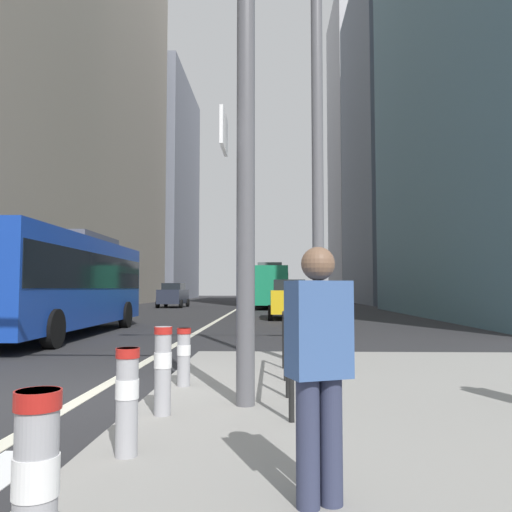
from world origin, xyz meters
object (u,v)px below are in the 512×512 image
(street_lamp_post, at_px, (317,73))
(car_oncoming_mid, at_px, (173,295))
(bollard_right, at_px, (163,366))
(bollard_back, at_px, (184,354))
(bollard_front, at_px, (36,491))
(bollard_left, at_px, (127,396))
(car_receding_near, at_px, (288,299))
(city_bus_red_receding, at_px, (270,284))
(traffic_signal_gantry, at_px, (56,74))
(city_bus_blue_oncoming, at_px, (61,278))
(pedestrian_far, at_px, (319,361))

(street_lamp_post, bearing_deg, car_oncoming_mid, 105.26)
(bollard_right, bearing_deg, bollard_back, 92.00)
(bollard_front, bearing_deg, car_oncoming_mid, 100.23)
(bollard_front, distance_m, bollard_left, 2.06)
(car_receding_near, bearing_deg, bollard_back, -96.31)
(bollard_left, xyz_separation_m, bollard_back, (-0.05, 2.99, -0.04))
(city_bus_red_receding, bearing_deg, traffic_signal_gantry, -94.06)
(city_bus_blue_oncoming, distance_m, car_oncoming_mid, 24.70)
(traffic_signal_gantry, distance_m, street_lamp_post, 4.53)
(city_bus_blue_oncoming, bearing_deg, pedestrian_far, -61.16)
(bollard_front, height_order, bollard_right, bollard_right)
(pedestrian_far, bearing_deg, bollard_left, 148.51)
(traffic_signal_gantry, bearing_deg, bollard_back, 39.44)
(bollard_front, xyz_separation_m, bollard_back, (-0.25, 5.03, -0.07))
(bollard_right, bearing_deg, car_receding_near, 84.36)
(car_receding_near, distance_m, bollard_left, 21.51)
(city_bus_red_receding, xyz_separation_m, bollard_left, (-0.97, -36.10, -1.20))
(traffic_signal_gantry, bearing_deg, car_receding_near, 80.01)
(car_oncoming_mid, bearing_deg, city_bus_red_receding, -4.10)
(city_bus_red_receding, height_order, traffic_signal_gantry, traffic_signal_gantry)
(bollard_front, bearing_deg, traffic_signal_gantry, 113.26)
(pedestrian_far, bearing_deg, city_bus_blue_oncoming, 118.84)
(car_receding_near, bearing_deg, street_lamp_post, -90.02)
(bollard_front, distance_m, pedestrian_far, 1.76)
(city_bus_red_receding, relative_size, pedestrian_far, 6.78)
(city_bus_blue_oncoming, bearing_deg, car_receding_near, 51.07)
(city_bus_blue_oncoming, bearing_deg, city_bus_red_receding, 74.70)
(car_oncoming_mid, distance_m, bollard_left, 37.28)
(car_receding_near, relative_size, bollard_back, 5.44)
(bollard_left, bearing_deg, traffic_signal_gantry, 128.73)
(street_lamp_post, bearing_deg, pedestrian_far, -95.14)
(city_bus_red_receding, distance_m, car_oncoming_mid, 7.82)
(traffic_signal_gantry, relative_size, street_lamp_post, 0.86)
(car_receding_near, xyz_separation_m, bollard_front, (-1.78, -23.46, -0.32))
(pedestrian_far, bearing_deg, car_receding_near, 88.73)
(city_bus_red_receding, xyz_separation_m, bollard_back, (-1.02, -33.11, -1.24))
(car_receding_near, distance_m, pedestrian_far, 22.33)
(bollard_left, relative_size, bollard_right, 0.92)
(city_bus_red_receding, xyz_separation_m, traffic_signal_gantry, (-2.44, -34.27, 2.31))
(city_bus_red_receding, xyz_separation_m, pedestrian_far, (0.52, -37.01, -0.79))
(car_receding_near, bearing_deg, bollard_front, -94.35)
(bollard_front, bearing_deg, street_lamp_post, 74.90)
(bollard_back, bearing_deg, bollard_right, -88.00)
(street_lamp_post, bearing_deg, bollard_left, -113.54)
(traffic_signal_gantry, xyz_separation_m, bollard_left, (1.46, -1.83, -3.51))
(bollard_back, bearing_deg, city_bus_blue_oncoming, 121.71)
(city_bus_blue_oncoming, xyz_separation_m, bollard_right, (5.62, -10.65, -1.16))
(traffic_signal_gantry, relative_size, bollard_back, 8.58)
(car_oncoming_mid, bearing_deg, bollard_left, -79.52)
(traffic_signal_gantry, height_order, bollard_back, traffic_signal_gantry)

